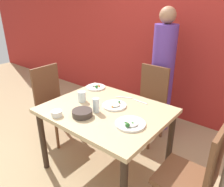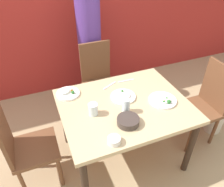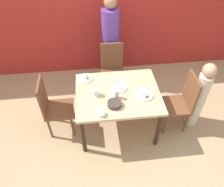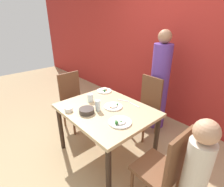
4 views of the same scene
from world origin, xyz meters
name	(u,v)px [view 1 (image 1 of 4)]	position (x,y,z in m)	size (l,w,h in m)	color
ground_plane	(107,167)	(0.00, 0.00, 0.00)	(10.00, 10.00, 0.00)	tan
wall_back	(179,27)	(0.00, 1.56, 1.35)	(10.00, 0.06, 2.70)	#A82823
dining_table	(106,117)	(0.00, 0.00, 0.64)	(1.16, 0.94, 0.72)	tan
chair_adult_spot	(149,102)	(0.02, 0.81, 0.50)	(0.40, 0.40, 0.95)	brown
chair_child_spot	(195,175)	(0.93, -0.07, 0.50)	(0.40, 0.40, 0.95)	brown
chair_empty_left	(53,102)	(-0.93, 0.05, 0.50)	(0.40, 0.40, 0.95)	brown
person_adult	(162,76)	(0.02, 1.12, 0.76)	(0.29, 0.29, 1.63)	#5B3893
bowl_curry	(82,113)	(-0.08, -0.24, 0.75)	(0.19, 0.19, 0.06)	#3D332D
plate_rice_adult	(130,124)	(0.35, -0.09, 0.74)	(0.26, 0.26, 0.06)	white
plate_rice_child	(114,105)	(0.03, 0.09, 0.74)	(0.24, 0.24, 0.05)	white
plate_noodles	(96,87)	(-0.45, 0.34, 0.74)	(0.23, 0.23, 0.05)	white
bowl_rice_small	(57,113)	(-0.26, -0.38, 0.75)	(0.10, 0.10, 0.05)	white
glass_water_tall	(82,96)	(-0.31, -0.02, 0.78)	(0.08, 0.08, 0.11)	silver
glass_water_short	(96,105)	(-0.03, -0.10, 0.79)	(0.06, 0.06, 0.14)	silver
fork_steel	(124,97)	(-0.02, 0.32, 0.73)	(0.17, 0.10, 0.01)	silver
spoon_steel	(140,102)	(0.17, 0.34, 0.73)	(0.18, 0.03, 0.01)	silver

